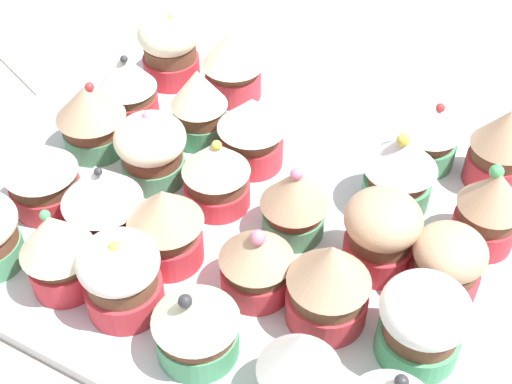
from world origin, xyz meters
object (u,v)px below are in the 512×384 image
Objects in this scene: cupcake_5 at (400,169)px; cupcake_14 at (91,116)px; cupcake_6 at (252,130)px; cupcake_17 at (256,260)px; cupcake_3 at (170,47)px; cupcake_0 at (501,146)px; cupcake_8 at (128,86)px; cupcake_25 at (57,250)px; baking_tray at (256,221)px; cupcake_20 at (41,174)px; cupcake_16 at (329,283)px; cupcake_1 at (429,134)px; cupcake_10 at (383,229)px; cupcake_11 at (292,205)px; napkin at (69,41)px; cupcake_24 at (121,276)px; cupcake_13 at (153,147)px; cupcake_19 at (102,200)px; cupcake_7 at (199,105)px; cupcake_9 at (446,265)px; cupcake_2 at (233,62)px; cupcake_18 at (166,224)px; cupcake_15 at (423,321)px; cupcake_23 at (196,322)px; cupcake_4 at (490,208)px; cupcake_22 at (299,367)px.

cupcake_14 is at bearing 13.35° from cupcake_5.
cupcake_6 is 15.06cm from cupcake_17.
cupcake_0 is at bearing -179.47° from cupcake_3.
cupcake_25 is at bearing 112.25° from cupcake_8.
cupcake_20 is at bearing 23.63° from baking_tray.
cupcake_1 is at bearing -92.43° from cupcake_16.
cupcake_10 is 29.03cm from cupcake_14.
cupcake_8 is (28.53, 7.28, 0.27)cm from cupcake_1.
cupcake_3 reaches higher than cupcake_11.
cupcake_20 is at bearing 126.30° from napkin.
cupcake_16 is 20.55cm from cupcake_25.
cupcake_1 is 0.94× the size of cupcake_20.
cupcake_13 is at bearing -64.59° from cupcake_24.
cupcake_19 is (19.70, 1.00, 0.07)cm from cupcake_16.
cupcake_9 is at bearing 164.51° from cupcake_7.
cupcake_3 is 0.97× the size of cupcake_5.
cupcake_19 is at bearing 15.55° from cupcake_9.
cupcake_14 is 1.05× the size of cupcake_20.
cupcake_2 is at bearing -89.93° from cupcake_13.
cupcake_16 is at bearing -177.04° from cupcake_18.
cupcake_7 is at bearing 160.11° from napkin.
cupcake_8 is 0.93× the size of cupcake_19.
cupcake_8 is 1.04× the size of cupcake_15.
cupcake_1 is at bearing -165.69° from cupcake_8.
cupcake_3 is 1.14× the size of cupcake_23.
cupcake_16 reaches higher than cupcake_3.
cupcake_10 is (-1.19, 7.05, -0.19)cm from cupcake_5.
cupcake_8 is at bearing -25.79° from cupcake_16.
cupcake_0 is 1.11× the size of cupcake_11.
baking_tray is 6.61× the size of cupcake_13.
cupcake_6 is at bearing 162.44° from napkin.
cupcake_15 is 1.02× the size of cupcake_17.
baking_tray is 6.65× the size of cupcake_17.
cupcake_20 reaches higher than cupcake_1.
cupcake_24 is 5.49cm from cupcake_25.
cupcake_0 is at bearing -152.60° from cupcake_13.
cupcake_4 is at bearing -126.76° from cupcake_23.
cupcake_10 is at bearing -135.36° from cupcake_17.
baking_tray is 6.54× the size of cupcake_15.
cupcake_2 is 1.09× the size of cupcake_11.
cupcake_14 is 1.07× the size of cupcake_15.
cupcake_0 is 15.15cm from cupcake_10.
cupcake_17 reaches higher than baking_tray.
napkin is (30.00, -9.49, -4.76)cm from cupcake_6.
cupcake_2 reaches higher than cupcake_14.
baking_tray is at bearing -125.41° from cupcake_25.
baking_tray is at bearing -78.94° from cupcake_23.
cupcake_3 is 0.96× the size of cupcake_4.
cupcake_22 is 0.94× the size of cupcake_25.
cupcake_1 is 0.90× the size of cupcake_14.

